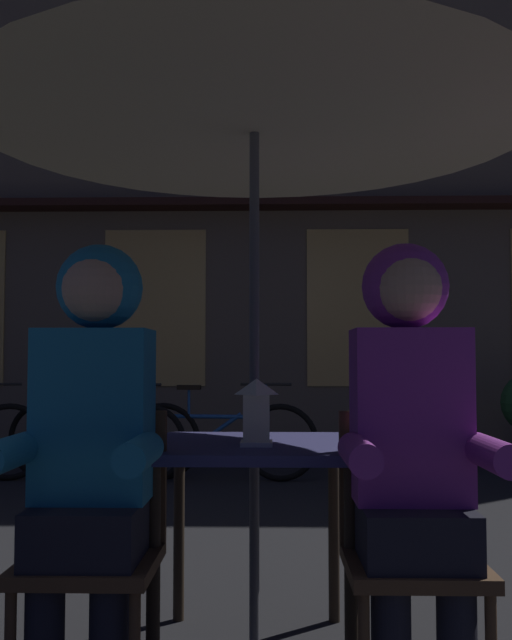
{
  "coord_description": "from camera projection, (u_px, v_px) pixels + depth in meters",
  "views": [
    {
      "loc": [
        0.06,
        -2.57,
        1.04
      ],
      "look_at": [
        0.0,
        0.28,
        1.2
      ],
      "focal_mm": 39.88,
      "sensor_mm": 36.0,
      "label": 1
    }
  ],
  "objects": [
    {
      "name": "patio_umbrella",
      "position": [
        254.0,
        83.0,
        2.62
      ],
      "size": [
        2.1,
        2.1,
        2.31
      ],
      "color": "#4C4C51",
      "rests_on": "ground_plane"
    },
    {
      "name": "bicycle_second",
      "position": [
        94.0,
        440.0,
        6.12
      ],
      "size": [
        1.65,
        0.43,
        0.84
      ],
      "color": "black",
      "rests_on": "ground_plane"
    },
    {
      "name": "person_left_hooded",
      "position": [
        92.0,
        423.0,
        2.14
      ],
      "size": [
        0.45,
        0.56,
        1.4
      ],
      "color": "black",
      "rests_on": "ground_plane"
    },
    {
      "name": "person_right_hooded",
      "position": [
        411.0,
        423.0,
        2.12
      ],
      "size": [
        0.45,
        0.56,
        1.4
      ],
      "color": "black",
      "rests_on": "ground_plane"
    },
    {
      "name": "lantern",
      "position": [
        257.0,
        410.0,
        2.45
      ],
      "size": [
        0.11,
        0.11,
        0.23
      ],
      "color": "white",
      "rests_on": "cafe_table"
    },
    {
      "name": "chair_left",
      "position": [
        95.0,
        538.0,
        2.18
      ],
      "size": [
        0.4,
        0.4,
        0.87
      ],
      "color": "#513823",
      "rests_on": "ground_plane"
    },
    {
      "name": "chair_right",
      "position": [
        409.0,
        540.0,
        2.16
      ],
      "size": [
        0.4,
        0.4,
        0.87
      ],
      "color": "#513823",
      "rests_on": "ground_plane"
    },
    {
      "name": "cafe_table",
      "position": [
        254.0,
        471.0,
        2.54
      ],
      "size": [
        0.72,
        0.72,
        0.74
      ],
      "color": "navy",
      "rests_on": "ground_plane"
    },
    {
      "name": "shopfront_building",
      "position": [
        257.0,
        179.0,
        8.07
      ],
      "size": [
        10.0,
        0.93,
        6.2
      ],
      "color": "#6B5B4C",
      "rests_on": "ground_plane"
    },
    {
      "name": "bicycle_third",
      "position": [
        221.0,
        440.0,
        6.11
      ],
      "size": [
        1.68,
        0.21,
        0.84
      ],
      "color": "black",
      "rests_on": "ground_plane"
    }
  ]
}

